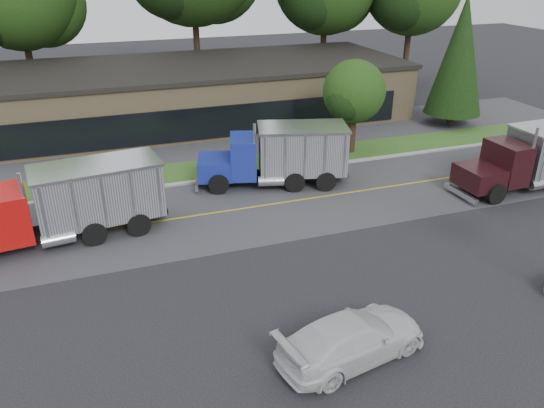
% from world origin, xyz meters
% --- Properties ---
extents(ground, '(140.00, 140.00, 0.00)m').
position_xyz_m(ground, '(0.00, 0.00, 0.00)').
color(ground, '#303035').
rests_on(ground, ground).
extents(road, '(60.00, 8.00, 0.02)m').
position_xyz_m(road, '(0.00, 9.00, 0.00)').
color(road, '#4D4D52').
rests_on(road, ground).
extents(center_line, '(60.00, 0.12, 0.01)m').
position_xyz_m(center_line, '(0.00, 9.00, 0.00)').
color(center_line, gold).
rests_on(center_line, ground).
extents(curb, '(60.00, 0.30, 0.12)m').
position_xyz_m(curb, '(0.00, 13.20, 0.00)').
color(curb, '#9E9E99').
rests_on(curb, ground).
extents(grass_verge, '(60.00, 3.40, 0.03)m').
position_xyz_m(grass_verge, '(0.00, 15.00, 0.00)').
color(grass_verge, '#32561D').
rests_on(grass_verge, ground).
extents(far_parking, '(60.00, 7.00, 0.02)m').
position_xyz_m(far_parking, '(0.00, 20.00, 0.00)').
color(far_parking, '#4D4D52').
rests_on(far_parking, ground).
extents(strip_mall, '(32.00, 12.00, 4.00)m').
position_xyz_m(strip_mall, '(2.00, 26.00, 2.00)').
color(strip_mall, '#9E8660').
rests_on(strip_mall, ground).
extents(evergreen_right, '(4.17, 4.17, 9.48)m').
position_xyz_m(evergreen_right, '(20.00, 18.00, 5.21)').
color(evergreen_right, '#382619').
rests_on(evergreen_right, ground).
extents(tree_verge, '(4.21, 3.96, 6.01)m').
position_xyz_m(tree_verge, '(10.06, 15.05, 3.82)').
color(tree_verge, '#382619').
rests_on(tree_verge, ground).
extents(dump_truck_red, '(9.80, 3.75, 3.36)m').
position_xyz_m(dump_truck_red, '(-7.34, 8.68, 1.81)').
color(dump_truck_red, black).
rests_on(dump_truck_red, ground).
extents(dump_truck_blue, '(8.59, 4.57, 3.36)m').
position_xyz_m(dump_truck_blue, '(3.83, 11.44, 1.81)').
color(dump_truck_blue, black).
rests_on(dump_truck_blue, ground).
extents(dump_truck_maroon, '(8.83, 2.90, 3.36)m').
position_xyz_m(dump_truck_maroon, '(17.09, 6.51, 1.81)').
color(dump_truck_maroon, black).
rests_on(dump_truck_maroon, ground).
extents(rally_car, '(5.49, 3.09, 1.50)m').
position_xyz_m(rally_car, '(1.03, -2.73, 0.75)').
color(rally_car, silver).
rests_on(rally_car, ground).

